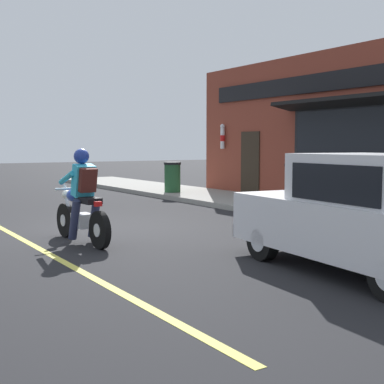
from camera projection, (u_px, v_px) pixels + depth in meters
name	position (u px, v px, depth m)	size (l,w,h in m)	color
ground_plane	(108.00, 228.00, 10.77)	(80.00, 80.00, 0.00)	black
sidewalk_curb	(225.00, 199.00, 16.04)	(2.60, 22.00, 0.14)	gray
storefront_building	(330.00, 129.00, 14.42)	(1.25, 11.11, 4.20)	brown
motorcycle_with_rider	(82.00, 204.00, 9.14)	(0.57, 2.02, 1.62)	black
car_hatchback	(365.00, 215.00, 6.96)	(1.98, 3.91, 1.57)	black
trash_bin	(172.00, 177.00, 17.39)	(0.56, 0.56, 0.98)	#23512D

